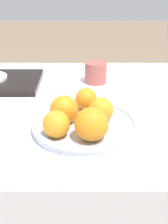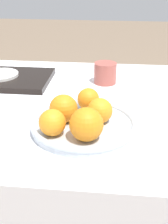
% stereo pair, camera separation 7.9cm
% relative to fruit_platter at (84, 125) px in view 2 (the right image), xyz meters
% --- Properties ---
extents(table, '(1.57, 0.83, 0.76)m').
position_rel_fruit_platter_xyz_m(table, '(0.05, 0.17, -0.40)').
color(table, white).
rests_on(table, ground_plane).
extents(fruit_platter, '(0.28, 0.28, 0.03)m').
position_rel_fruit_platter_xyz_m(fruit_platter, '(0.00, 0.00, 0.00)').
color(fruit_platter, '#B2BCC6').
rests_on(fruit_platter, table).
extents(orange_0, '(0.06, 0.06, 0.06)m').
position_rel_fruit_platter_xyz_m(orange_0, '(0.00, 0.09, 0.04)').
color(orange_0, orange).
rests_on(orange_0, fruit_platter).
extents(orange_1, '(0.07, 0.07, 0.07)m').
position_rel_fruit_platter_xyz_m(orange_1, '(-0.05, 0.01, 0.04)').
color(orange_1, orange).
rests_on(orange_1, fruit_platter).
extents(orange_2, '(0.08, 0.08, 0.08)m').
position_rel_fruit_platter_xyz_m(orange_2, '(0.01, -0.08, 0.04)').
color(orange_2, orange).
rests_on(orange_2, fruit_platter).
extents(orange_3, '(0.07, 0.07, 0.07)m').
position_rel_fruit_platter_xyz_m(orange_3, '(0.04, 0.01, 0.04)').
color(orange_3, orange).
rests_on(orange_3, fruit_platter).
extents(orange_4, '(0.07, 0.07, 0.07)m').
position_rel_fruit_platter_xyz_m(orange_4, '(-0.07, -0.07, 0.04)').
color(orange_4, orange).
rests_on(orange_4, fruit_platter).
extents(serving_tray, '(0.36, 0.23, 0.02)m').
position_rel_fruit_platter_xyz_m(serving_tray, '(-0.34, 0.33, -0.00)').
color(serving_tray, black).
rests_on(serving_tray, table).
extents(side_plate, '(0.13, 0.13, 0.01)m').
position_rel_fruit_platter_xyz_m(side_plate, '(-0.34, 0.33, 0.01)').
color(side_plate, silver).
rests_on(side_plate, serving_tray).
extents(cup_1, '(0.08, 0.08, 0.07)m').
position_rel_fruit_platter_xyz_m(cup_1, '(0.04, 0.35, 0.02)').
color(cup_1, '#9E4C42').
rests_on(cup_1, table).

